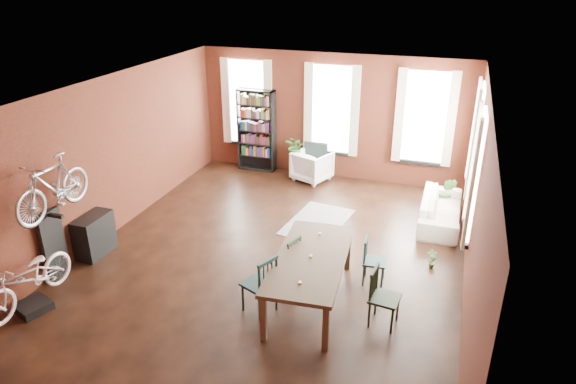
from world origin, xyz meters
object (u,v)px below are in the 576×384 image
at_px(bike_trainer, 33,307).
at_px(bicycle_floor, 23,256).
at_px(dining_chair_b, 286,260).
at_px(dining_chair_c, 385,298).
at_px(cream_sofa, 441,205).
at_px(plant_stand, 296,168).
at_px(dining_chair_a, 259,283).
at_px(white_armchair, 312,164).
at_px(dining_table, 310,279).
at_px(bookshelf, 257,130).
at_px(console_table, 94,235).
at_px(dining_chair_d, 375,261).

distance_m(bike_trainer, bicycle_floor, 0.95).
relative_size(dining_chair_b, bike_trainer, 1.93).
bearing_deg(bike_trainer, dining_chair_c, 15.24).
xyz_separation_m(cream_sofa, bike_trainer, (-6.05, -5.35, -0.34)).
bearing_deg(dining_chair_b, bicycle_floor, -43.34).
bearing_deg(bicycle_floor, bike_trainer, -145.08).
xyz_separation_m(dining_chair_b, dining_chair_c, (1.81, -0.58, 0.01)).
xyz_separation_m(cream_sofa, plant_stand, (-3.76, 1.43, -0.13)).
xyz_separation_m(dining_chair_b, bicycle_floor, (-3.60, -2.05, 0.56)).
height_order(dining_chair_a, white_armchair, dining_chair_a).
bearing_deg(dining_chair_a, plant_stand, -144.26).
relative_size(dining_chair_b, plant_stand, 1.65).
height_order(white_armchair, bike_trainer, white_armchair).
bearing_deg(white_armchair, bicycle_floor, 89.35).
bearing_deg(dining_chair_b, dining_table, 73.95).
height_order(bookshelf, bike_trainer, bookshelf).
xyz_separation_m(dining_table, dining_chair_c, (1.25, -0.22, 0.06)).
distance_m(dining_table, console_table, 4.36).
bearing_deg(cream_sofa, dining_table, 152.81).
bearing_deg(dining_chair_b, white_armchair, -152.27).
relative_size(dining_table, white_armchair, 2.82).
relative_size(dining_chair_a, plant_stand, 1.82).
height_order(dining_chair_c, white_armchair, dining_chair_c).
relative_size(dining_chair_d, white_armchair, 0.98).
bearing_deg(dining_chair_d, console_table, 93.97).
bearing_deg(white_armchair, dining_chair_b, 121.91).
relative_size(dining_chair_d, bookshelf, 0.39).
distance_m(bookshelf, bicycle_floor, 7.11).
xyz_separation_m(dining_chair_d, bookshelf, (-3.98, 4.47, 0.68)).
height_order(dining_chair_b, bookshelf, bookshelf).
bearing_deg(cream_sofa, white_armchair, 66.80).
bearing_deg(dining_chair_d, dining_chair_a, 127.05).
xyz_separation_m(dining_table, bookshelf, (-3.08, 5.34, 0.68)).
relative_size(dining_chair_c, bike_trainer, 1.99).
distance_m(dining_chair_a, dining_chair_b, 0.89).
xyz_separation_m(dining_table, white_armchair, (-1.44, 5.06, 0.02)).
distance_m(dining_chair_c, cream_sofa, 3.92).
height_order(dining_chair_c, plant_stand, dining_chair_c).
distance_m(dining_chair_b, cream_sofa, 4.08).
distance_m(dining_chair_d, plant_stand, 5.04).
bearing_deg(bookshelf, cream_sofa, -18.95).
height_order(white_armchair, console_table, white_armchair).
height_order(dining_chair_a, console_table, dining_chair_a).
distance_m(dining_chair_b, dining_chair_d, 1.55).
bearing_deg(dining_table, white_armchair, 101.46).
bearing_deg(dining_chair_a, dining_chair_c, 122.28).
distance_m(plant_stand, bicycle_floor, 7.17).
bearing_deg(dining_chair_c, dining_chair_a, 105.04).
xyz_separation_m(white_armchair, bike_trainer, (-2.74, -6.77, -0.36)).
bearing_deg(console_table, dining_chair_d, 7.94).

